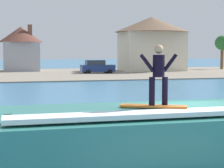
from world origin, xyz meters
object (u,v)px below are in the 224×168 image
Objects in this scene: wave_crest at (148,134)px; surfer at (159,72)px; house_small_cottage at (21,47)px; surfboard at (154,106)px; house_gabled_white at (152,39)px; tree_tall_bare at (222,44)px; car_far_shore at (97,67)px.

surfer reaches higher than wave_crest.
surfer is 50.82m from house_small_cottage.
house_gabled_white reaches higher than surfboard.
surfboard reaches higher than wave_crest.
surfboard is 50.83m from house_small_cottage.
house_small_cottage is at bearing 175.32° from tree_tall_bare.
house_gabled_white is at bearing 69.86° from surfer.
surfer is 0.30× the size of tree_tall_bare.
surfer reaches higher than surfboard.
house_small_cottage is at bearing 91.87° from wave_crest.
house_gabled_white is at bearing -173.54° from tree_tall_bare.
surfer is 0.24× the size of house_small_cottage.
tree_tall_bare is (29.83, 47.60, 3.42)m from wave_crest.
tree_tall_bare is at bearing 6.46° from house_gabled_white.
house_small_cottage is (-1.71, 50.78, 1.05)m from surfer.
tree_tall_bare reaches higher than wave_crest.
house_gabled_white is at bearing 69.71° from surfboard.
car_far_shore is 13.13m from house_small_cottage.
house_small_cottage is 1.25× the size of tree_tall_bare.
wave_crest is 50.28m from house_small_cottage.
house_gabled_white reaches higher than car_far_shore.
car_far_shore is (7.76, 42.10, -1.65)m from surfer.
surfer is (0.13, -0.02, 0.93)m from surfboard.
house_gabled_white is at bearing 69.53° from wave_crest.
wave_crest is 1.30× the size of house_small_cottage.
house_small_cottage is (-18.87, 4.00, -1.12)m from house_gabled_white.
car_far_shore reaches higher than surfboard.
surfboard is at bearing -95.17° from wave_crest.
car_far_shore reaches higher than wave_crest.
surfer is 0.36× the size of car_far_shore.
wave_crest is 56.28m from tree_tall_bare.
car_far_shore is 0.40× the size of house_gabled_white.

